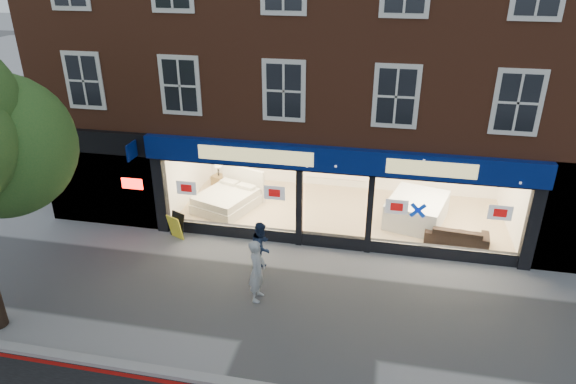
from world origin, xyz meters
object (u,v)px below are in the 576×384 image
(display_bed, at_px, (228,198))
(pedestrian_blue, at_px, (262,246))
(sofa, at_px, (457,234))
(mattress_stack, at_px, (417,210))
(pedestrian_grey, at_px, (257,270))
(a_board, at_px, (176,226))

(display_bed, distance_m, pedestrian_blue, 3.98)
(sofa, height_order, pedestrian_blue, pedestrian_blue)
(sofa, bearing_deg, display_bed, -1.25)
(display_bed, relative_size, sofa, 1.35)
(mattress_stack, relative_size, pedestrian_grey, 1.47)
(display_bed, xyz_separation_m, sofa, (7.59, -0.90, -0.06))
(display_bed, relative_size, pedestrian_blue, 1.71)
(display_bed, height_order, mattress_stack, display_bed)
(mattress_stack, distance_m, sofa, 1.66)
(display_bed, bearing_deg, a_board, -95.02)
(a_board, xyz_separation_m, pedestrian_grey, (3.31, -2.53, 0.44))
(pedestrian_grey, bearing_deg, pedestrian_blue, 13.13)
(display_bed, bearing_deg, sofa, 12.85)
(mattress_stack, relative_size, sofa, 1.33)
(a_board, height_order, pedestrian_grey, pedestrian_grey)
(mattress_stack, height_order, pedestrian_blue, pedestrian_blue)
(display_bed, height_order, sofa, display_bed)
(pedestrian_grey, xyz_separation_m, pedestrian_blue, (-0.23, 1.34, -0.11))
(display_bed, xyz_separation_m, pedestrian_grey, (2.30, -4.73, 0.42))
(mattress_stack, height_order, pedestrian_grey, pedestrian_grey)
(mattress_stack, distance_m, a_board, 7.81)
(sofa, relative_size, pedestrian_grey, 1.10)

